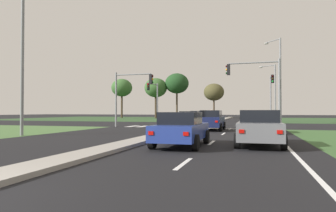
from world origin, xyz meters
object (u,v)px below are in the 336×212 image
at_px(car_white_second, 197,116).
at_px(street_lamp_near, 21,45).
at_px(car_grey_near, 259,127).
at_px(car_blue_fourth, 181,129).
at_px(car_navy_third, 211,120).
at_px(traffic_signal_near_right, 260,81).
at_px(traffic_signal_far_right, 271,90).
at_px(car_beige_sixth, 256,122).
at_px(street_lamp_second, 279,76).
at_px(treeline_third, 177,84).
at_px(car_black_fifth, 190,118).
at_px(traffic_signal_near_left, 130,89).
at_px(traffic_signal_far_left, 154,95).
at_px(street_lamp_third, 274,89).
at_px(treeline_second, 156,88).
at_px(pedestrian_at_median, 211,114).
at_px(treeline_near, 122,88).
at_px(treeline_fourth, 214,92).

relative_size(car_white_second, street_lamp_near, 0.42).
relative_size(car_grey_near, car_blue_fourth, 1.07).
distance_m(car_navy_third, street_lamp_near, 14.66).
bearing_deg(traffic_signal_near_right, traffic_signal_far_right, 82.26).
bearing_deg(car_beige_sixth, street_lamp_second, 79.55).
distance_m(street_lamp_near, treeline_third, 47.77).
bearing_deg(street_lamp_near, street_lamp_second, 51.53).
relative_size(car_black_fifth, traffic_signal_near_left, 0.82).
bearing_deg(car_navy_third, car_beige_sixth, -30.31).
relative_size(car_navy_third, traffic_signal_far_left, 0.80).
relative_size(car_white_second, traffic_signal_near_right, 0.73).
bearing_deg(street_lamp_second, street_lamp_third, 90.52).
height_order(traffic_signal_near_left, treeline_second, treeline_second).
height_order(car_white_second, traffic_signal_far_right, traffic_signal_far_right).
bearing_deg(pedestrian_at_median, treeline_second, 171.30).
bearing_deg(car_white_second, pedestrian_at_median, 178.00).
bearing_deg(traffic_signal_near_right, traffic_signal_far_left, 139.29).
bearing_deg(pedestrian_at_median, car_grey_near, -33.11).
bearing_deg(traffic_signal_far_left, car_beige_sixth, -51.29).
bearing_deg(car_navy_third, car_white_second, 104.06).
distance_m(traffic_signal_far_left, treeline_near, 31.27).
xyz_separation_m(car_white_second, traffic_signal_far_left, (-5.34, -3.33, 2.96)).
bearing_deg(traffic_signal_far_left, car_blue_fourth, -68.81).
bearing_deg(car_black_fifth, treeline_second, -154.64).
height_order(traffic_signal_near_right, street_lamp_third, street_lamp_third).
bearing_deg(car_blue_fourth, treeline_second, 109.62).
bearing_deg(car_black_fifth, car_blue_fourth, 10.65).
bearing_deg(traffic_signal_far_left, traffic_signal_far_right, -0.03).
distance_m(car_white_second, street_lamp_second, 12.69).
relative_size(car_grey_near, street_lamp_second, 0.45).
relative_size(traffic_signal_near_right, traffic_signal_far_right, 1.00).
xyz_separation_m(street_lamp_third, treeline_near, (-32.81, 19.33, 2.42)).
height_order(street_lamp_near, treeline_near, street_lamp_near).
bearing_deg(traffic_signal_far_left, car_navy_third, -55.94).
distance_m(car_white_second, treeline_fourth, 22.08).
height_order(car_grey_near, treeline_third, treeline_third).
distance_m(car_grey_near, car_white_second, 29.05).
bearing_deg(traffic_signal_far_right, traffic_signal_far_left, 179.97).
height_order(car_navy_third, treeline_fourth, treeline_fourth).
height_order(car_grey_near, car_blue_fourth, car_grey_near).
xyz_separation_m(traffic_signal_near_left, pedestrian_at_median, (5.96, 14.97, -2.55)).
height_order(pedestrian_at_median, treeline_third, treeline_third).
distance_m(car_navy_third, pedestrian_at_median, 17.93).
height_order(car_beige_sixth, traffic_signal_near_left, traffic_signal_near_left).
bearing_deg(traffic_signal_far_left, treeline_third, 97.08).
relative_size(car_beige_sixth, treeline_near, 0.50).
relative_size(traffic_signal_near_right, treeline_second, 0.68).
bearing_deg(car_blue_fourth, car_navy_third, 91.14).
distance_m(car_black_fifth, treeline_fourth, 30.79).
bearing_deg(traffic_signal_near_right, traffic_signal_near_left, -180.00).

